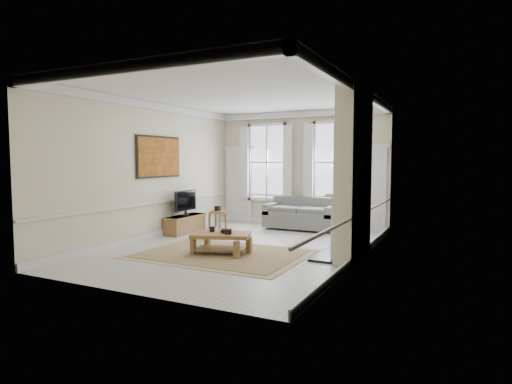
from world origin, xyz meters
The scene contains 23 objects.
floor centered at (0.00, 0.00, 0.00)m, with size 7.20×7.20×0.00m, color #B7B5AD.
ceiling centered at (0.00, 0.00, 3.40)m, with size 7.20×7.20×0.00m, color white.
back_wall centered at (0.00, 3.60, 1.70)m, with size 5.20×5.20×0.00m, color beige.
left_wall centered at (-2.60, 0.00, 1.70)m, with size 7.20×7.20×0.00m, color beige.
right_wall centered at (2.60, 0.00, 1.70)m, with size 7.20×7.20×0.00m, color beige.
window_left centered at (-1.05, 3.55, 1.90)m, with size 1.26×0.20×2.20m, color #B2BCC6, non-canonical shape.
window_right centered at (1.05, 3.55, 1.90)m, with size 1.26×0.20×2.20m, color #B2BCC6, non-canonical shape.
door_left centered at (-2.05, 3.56, 1.15)m, with size 0.90×0.08×2.30m, color silver.
door_right centered at (2.05, 3.56, 1.15)m, with size 0.90×0.08×2.30m, color silver.
painting centered at (-2.56, 0.30, 2.05)m, with size 0.05×1.66×1.06m, color #B5751F.
chimney_breast centered at (2.43, 0.20, 1.70)m, with size 0.35×1.70×3.38m, color beige.
hearth centered at (2.00, 0.20, 0.03)m, with size 0.55×1.50×0.05m, color black.
fireplace centered at (2.20, 0.20, 0.73)m, with size 0.21×1.45×1.33m.
mirror centered at (2.21, 0.20, 2.05)m, with size 0.06×1.26×1.06m, color #B99033.
sofa centered at (0.26, 3.11, 0.37)m, with size 2.03×0.99×0.90m.
side_table centered at (-1.95, 2.11, 0.40)m, with size 0.56×0.56×0.51m.
rug centered at (-0.12, -0.73, 0.01)m, with size 3.50×2.60×0.02m, color #93784C.
coffee_table centered at (-0.12, -0.73, 0.37)m, with size 1.36×1.06×0.45m.
ceramic_pot_a centered at (-0.37, -0.68, 0.51)m, with size 0.11×0.11×0.11m, color black.
ceramic_pot_b centered at (0.08, -0.78, 0.50)m, with size 0.15×0.15×0.11m, color black.
bowl centered at (-0.07, -0.63, 0.48)m, with size 0.26×0.26×0.06m, color black.
tv_stand centered at (-2.34, 1.08, 0.24)m, with size 0.43×1.34×0.48m, color brown.
tv centered at (-2.32, 1.08, 0.87)m, with size 0.08×0.90×0.68m.
Camera 1 is at (4.47, -8.32, 1.98)m, focal length 30.00 mm.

